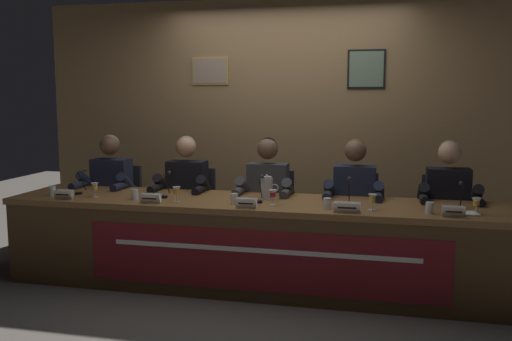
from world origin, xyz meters
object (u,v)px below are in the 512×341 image
Objects in this scene: chair_right at (354,224)px; panelist_far_left at (108,188)px; nameplate_far_left at (64,194)px; nameplate_right at (347,207)px; water_cup_far_left at (52,191)px; panelist_far_right at (448,202)px; microphone_right at (349,196)px; chair_center at (270,220)px; juice_glass_far_left at (95,187)px; microphone_far_left at (81,185)px; chair_left at (192,216)px; microphone_far_right at (462,201)px; microphone_left at (166,188)px; conference_table at (253,229)px; chair_far_left at (118,212)px; chair_far_right at (444,229)px; juice_glass_right at (372,199)px; water_cup_left at (135,195)px; water_pitcher_central at (267,188)px; water_cup_right at (327,204)px; juice_glass_far_right at (476,203)px; panelist_center at (266,195)px; nameplate_center at (247,203)px; microphone_center at (260,193)px; juice_glass_left at (177,191)px; water_cup_center at (234,199)px; nameplate_far_right at (454,211)px; juice_glass_center at (273,194)px; panelist_right at (354,198)px; nameplate_left at (150,198)px; panelist_left at (184,191)px; water_cup_far_right at (430,208)px.

panelist_far_left is at bearing -175.14° from chair_right.
nameplate_far_left is 0.84× the size of nameplate_right.
panelist_far_right is (3.33, 0.59, -0.06)m from water_cup_far_left.
panelist_far_left reaches higher than microphone_right.
nameplate_far_left is at bearing -150.24° from chair_center.
juice_glass_far_left is 0.24m from microphone_far_left.
chair_center is (1.38, 0.76, -0.38)m from juice_glass_far_left.
nameplate_right is (-0.01, -0.93, 0.34)m from chair_right.
chair_left is 4.12× the size of microphone_far_right.
conference_table is at bearing -6.80° from microphone_left.
chair_far_left is 1.00× the size of chair_far_right.
microphone_right is at bearing 6.70° from nameplate_far_left.
nameplate_far_left is at bearing -177.27° from juice_glass_right.
water_pitcher_central is (1.07, 0.26, 0.06)m from water_cup_left.
juice_glass_far_right reaches higher than water_cup_right.
conference_table is 49.39× the size of water_cup_far_left.
chair_far_left is 1.60m from panelist_center.
chair_center is at bearing 98.26° from water_pitcher_central.
conference_table is 25.58× the size of nameplate_center.
chair_left is (0.78, 0.00, 0.00)m from chair_far_left.
microphone_center reaches higher than water_pitcher_central.
conference_table is 3.45× the size of panelist_far_right.
juice_glass_left is 1.46× the size of water_cup_center.
panelist_center is 0.61m from water_cup_center.
panelist_far_left is at bearing 167.19° from nameplate_far_right.
juice_glass_center reaches higher than nameplate_center.
panelist_right is at bearing 23.48° from juice_glass_left.
water_pitcher_central is at bearing 8.02° from water_cup_far_left.
nameplate_far_left is at bearing -168.42° from water_cup_left.
microphone_center reaches higher than nameplate_left.
panelist_center is (0.78, 0.00, 0.00)m from panelist_left.
panelist_left reaches higher than nameplate_right.
panelist_left is (0.60, 0.56, -0.11)m from juice_glass_far_left.
water_cup_far_right is (0.75, 0.00, 0.00)m from water_cup_right.
nameplate_left is at bearing -156.32° from water_pitcher_central.
nameplate_far_left is 1.74m from panelist_center.
chair_right is 10.48× the size of water_cup_far_right.
nameplate_left is at bearing -163.64° from microphone_center.
juice_glass_far_right is (0.13, -0.78, 0.38)m from chair_far_right.
chair_right is (0.92, 0.79, -0.34)m from water_cup_center.
microphone_far_right is (0.82, -0.48, 0.10)m from panelist_right.
microphone_left reaches higher than nameplate_far_right.
nameplate_left is at bearing 179.46° from nameplate_right.
panelist_left is 14.33× the size of water_cup_left.
nameplate_far_left is 2.54m from juice_glass_right.
panelist_left is at bearing 69.61° from water_cup_left.
microphone_left reaches higher than juice_glass_far_left.
panelist_left is 1.00× the size of panelist_right.
juice_glass_left is at bearing 168.43° from nameplate_center.
panelist_right is 7.69× the size of nameplate_far_right.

